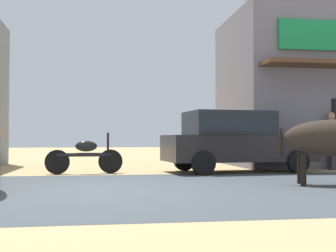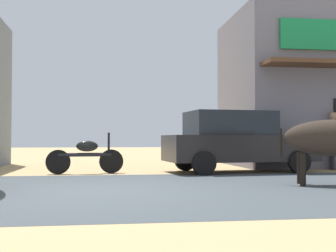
{
  "view_description": "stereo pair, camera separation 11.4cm",
  "coord_description": "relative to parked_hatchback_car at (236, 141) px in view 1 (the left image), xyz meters",
  "views": [
    {
      "loc": [
        0.16,
        -7.99,
        0.9
      ],
      "look_at": [
        1.68,
        1.95,
        1.19
      ],
      "focal_mm": 47.86,
      "sensor_mm": 36.0,
      "label": 1
    },
    {
      "loc": [
        0.27,
        -8.01,
        0.9
      ],
      "look_at": [
        1.68,
        1.95,
        1.19
      ],
      "focal_mm": 47.86,
      "sensor_mm": 36.0,
      "label": 2
    }
  ],
  "objects": [
    {
      "name": "ground",
      "position": [
        -3.83,
        -3.78,
        -0.84
      ],
      "size": [
        80.0,
        80.0,
        0.0
      ],
      "primitive_type": "plane",
      "color": "tan"
    },
    {
      "name": "asphalt_road",
      "position": [
        -3.83,
        -3.78,
        -0.84
      ],
      "size": [
        72.0,
        6.47,
        0.0
      ],
      "primitive_type": "cube",
      "color": "#3F464B",
      "rests_on": "ground"
    },
    {
      "name": "storefront_right_club",
      "position": [
        4.47,
        2.77,
        1.71
      ],
      "size": [
        7.46,
        5.22,
        5.1
      ],
      "color": "slate",
      "rests_on": "ground"
    },
    {
      "name": "parked_hatchback_car",
      "position": [
        0.0,
        0.0,
        0.0
      ],
      "size": [
        4.18,
        2.15,
        1.64
      ],
      "color": "black",
      "rests_on": "ground"
    },
    {
      "name": "parked_motorcycle",
      "position": [
        -4.03,
        -0.04,
        -0.37
      ],
      "size": [
        1.97,
        0.29,
        1.06
      ],
      "color": "black",
      "rests_on": "ground"
    },
    {
      "name": "pedestrian_by_shop",
      "position": [
        3.02,
        0.41,
        0.15
      ],
      "size": [
        0.28,
        0.61,
        1.69
      ],
      "color": "#3F3F47",
      "rests_on": "ground"
    }
  ]
}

